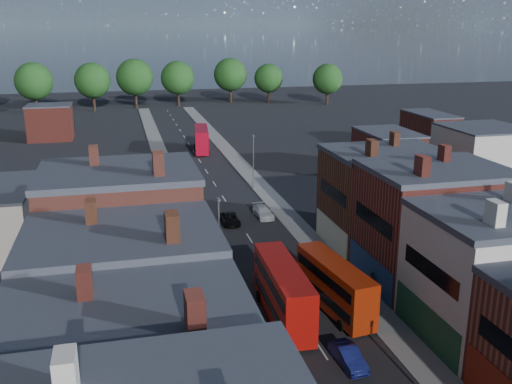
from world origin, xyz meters
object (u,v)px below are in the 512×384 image
bus_1 (335,285)px  bus_2 (201,139)px  bus_0 (283,291)px  ped_3 (371,281)px  car_3 (263,212)px  car_2 (230,219)px  car_1 (348,357)px

bus_1 → bus_2: bearing=83.6°
bus_0 → ped_3: bus_0 is taller
bus_1 → car_3: (0.20, 25.38, -1.67)m
car_2 → car_3: (4.57, 1.63, 0.06)m
bus_2 → car_3: bus_2 is taller
car_3 → ped_3: 23.37m
car_3 → car_1: bearing=-96.4°
bus_0 → car_3: bus_0 is taller
bus_1 → car_1: size_ratio=2.51×
bus_0 → car_2: 24.33m
bus_2 → car_2: 42.43m
bus_0 → bus_1: size_ratio=1.07×
bus_2 → ped_3: (6.20, -63.64, -1.42)m
bus_2 → bus_0: bearing=-85.7°
car_1 → car_2: size_ratio=0.91×
bus_0 → bus_2: bearing=88.8°
car_3 → car_2: bearing=-163.1°
bus_1 → bus_2: bus_2 is taller
bus_2 → car_1: bearing=-83.3°
car_3 → bus_0: bearing=-103.3°
ped_3 → car_3: bearing=-0.3°
bus_0 → car_1: bus_0 is taller
bus_2 → bus_1: bearing=-81.6°
bus_2 → car_1: bus_2 is taller
bus_1 → bus_2: 66.08m
car_1 → ped_3: bearing=54.5°
car_1 → car_2: car_1 is taller
bus_2 → car_3: bearing=-80.4°
ped_3 → bus_2: bearing=-5.5°
bus_2 → ped_3: size_ratio=5.69×
bus_2 → car_2: size_ratio=2.44×
car_2 → ped_3: bearing=-66.1°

